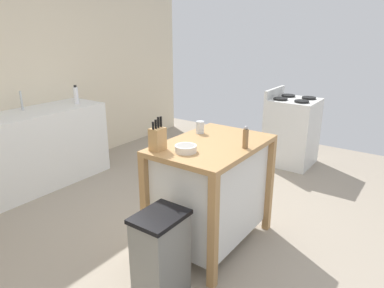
# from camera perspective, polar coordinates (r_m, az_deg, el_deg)

# --- Properties ---
(ground_plane) EXTENTS (6.68, 6.68, 0.00)m
(ground_plane) POSITION_cam_1_polar(r_m,az_deg,el_deg) (3.19, 0.63, -15.54)
(ground_plane) COLOR gray
(ground_plane) RESTS_ON ground
(wall_back) EXTENTS (5.68, 0.10, 2.60)m
(wall_back) POSITION_cam_1_polar(r_m,az_deg,el_deg) (4.61, -26.60, 10.53)
(wall_back) COLOR beige
(wall_back) RESTS_ON ground
(kitchen_island) EXTENTS (1.01, 0.69, 0.91)m
(kitchen_island) POSITION_cam_1_polar(r_m,az_deg,el_deg) (2.95, 3.19, -7.20)
(kitchen_island) COLOR #AD7F4C
(kitchen_island) RESTS_ON ground
(knife_block) EXTENTS (0.11, 0.09, 0.25)m
(knife_block) POSITION_cam_1_polar(r_m,az_deg,el_deg) (2.62, -5.63, 0.94)
(knife_block) COLOR tan
(knife_block) RESTS_ON kitchen_island
(bowl_ceramic_wide) EXTENTS (0.16, 0.16, 0.05)m
(bowl_ceramic_wide) POSITION_cam_1_polar(r_m,az_deg,el_deg) (2.58, -1.03, -0.73)
(bowl_ceramic_wide) COLOR silver
(bowl_ceramic_wide) RESTS_ON kitchen_island
(drinking_cup) EXTENTS (0.07, 0.07, 0.11)m
(drinking_cup) POSITION_cam_1_polar(r_m,az_deg,el_deg) (3.04, 1.32, 2.75)
(drinking_cup) COLOR silver
(drinking_cup) RESTS_ON kitchen_island
(pepper_grinder) EXTENTS (0.04, 0.04, 0.18)m
(pepper_grinder) POSITION_cam_1_polar(r_m,az_deg,el_deg) (2.68, 8.70, 1.03)
(pepper_grinder) COLOR olive
(pepper_grinder) RESTS_ON kitchen_island
(trash_bin) EXTENTS (0.36, 0.28, 0.63)m
(trash_bin) POSITION_cam_1_polar(r_m,az_deg,el_deg) (2.50, -5.09, -17.61)
(trash_bin) COLOR slate
(trash_bin) RESTS_ON ground
(sink_counter) EXTENTS (1.65, 0.60, 0.89)m
(sink_counter) POSITION_cam_1_polar(r_m,az_deg,el_deg) (4.43, -24.14, -0.78)
(sink_counter) COLOR silver
(sink_counter) RESTS_ON ground
(sink_faucet) EXTENTS (0.02, 0.02, 0.22)m
(sink_faucet) POSITION_cam_1_polar(r_m,az_deg,el_deg) (4.42, -26.03, 6.36)
(sink_faucet) COLOR #B7BCC1
(sink_faucet) RESTS_ON sink_counter
(bottle_hand_soap) EXTENTS (0.06, 0.06, 0.23)m
(bottle_hand_soap) POSITION_cam_1_polar(r_m,az_deg,el_deg) (4.56, -18.36, 7.57)
(bottle_hand_soap) COLOR white
(bottle_hand_soap) RESTS_ON sink_counter
(stove) EXTENTS (0.60, 0.60, 1.01)m
(stove) POSITION_cam_1_polar(r_m,az_deg,el_deg) (4.91, 15.89, 2.01)
(stove) COLOR silver
(stove) RESTS_ON ground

